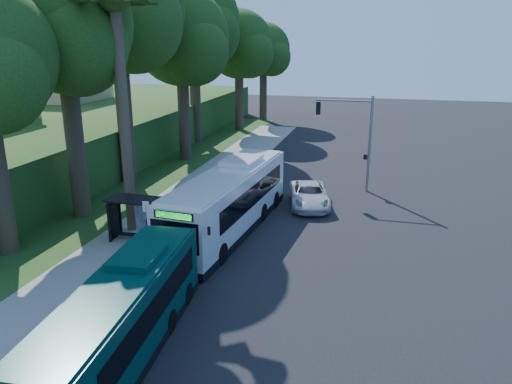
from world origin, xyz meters
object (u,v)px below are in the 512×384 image
(teal_bus, at_px, (121,318))
(pickup, at_px, (309,195))
(bus_shelter, at_px, (134,210))
(white_bus, at_px, (229,200))

(teal_bus, height_order, pickup, teal_bus)
(pickup, bearing_deg, bus_shelter, -148.22)
(white_bus, xyz_separation_m, teal_bus, (0.04, -12.65, -0.30))
(white_bus, xyz_separation_m, pickup, (3.83, 5.66, -1.16))
(bus_shelter, distance_m, white_bus, 5.41)
(bus_shelter, bearing_deg, white_bus, 31.69)
(bus_shelter, xyz_separation_m, pickup, (8.43, 8.51, -1.05))
(teal_bus, distance_m, pickup, 18.72)
(pickup, bearing_deg, white_bus, -137.53)
(bus_shelter, distance_m, teal_bus, 10.85)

